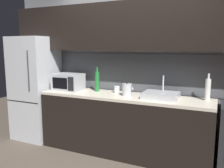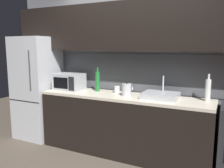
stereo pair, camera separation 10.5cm
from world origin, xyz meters
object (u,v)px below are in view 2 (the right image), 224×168
Objects in this scene: refrigerator at (38,88)px; wine_bottle_white at (208,90)px; wine_bottle_green at (98,81)px; mug_clear at (117,89)px; microwave at (69,82)px; kettle at (127,90)px.

refrigerator is 4.94× the size of wine_bottle_white.
wine_bottle_green reaches higher than mug_clear.
mug_clear is (0.33, 0.03, -0.11)m from wine_bottle_green.
wine_bottle_green is 3.76× the size of mug_clear.
microwave is 0.83m from mug_clear.
refrigerator is at bearing -177.12° from wine_bottle_white.
wine_bottle_green reaches higher than microwave.
microwave is at bearing 177.92° from kettle.
kettle is at bearing -33.93° from mug_clear.
wine_bottle_white is (1.08, 0.16, 0.06)m from kettle.
microwave is 2.30× the size of kettle.
kettle is at bearing -2.08° from microwave.
kettle is 0.57m from wine_bottle_green.
kettle is at bearing -12.79° from wine_bottle_green.
wine_bottle_white is 3.49× the size of mug_clear.
mug_clear is at bearing 7.86° from microwave.
wine_bottle_white is at bearing 2.88° from refrigerator.
refrigerator is 1.19m from wine_bottle_green.
refrigerator reaches higher than mug_clear.
wine_bottle_green is at bearing 5.19° from refrigerator.
microwave is 4.47× the size of mug_clear.
wine_bottle_white is at bearing 0.41° from mug_clear.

